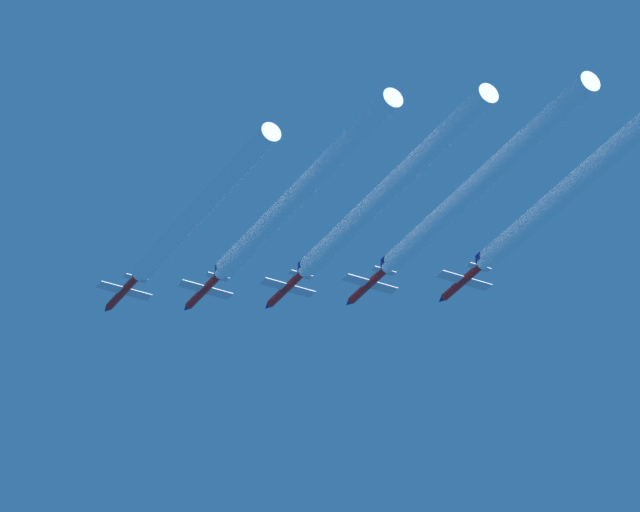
{
  "coord_description": "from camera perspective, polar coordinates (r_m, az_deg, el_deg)",
  "views": [
    {
      "loc": [
        -136.42,
        -259.97,
        2.83
      ],
      "look_at": [
        0.1,
        -9.9,
        179.27
      ],
      "focal_mm": 135.61,
      "sensor_mm": 36.0,
      "label": 1
    }
  ],
  "objects": [
    {
      "name": "smoke_trail_lead",
      "position": [
        329.43,
        -2.82,
        1.16
      ],
      "size": [
        2.92,
        41.1,
        2.92
      ],
      "color": "white"
    },
    {
      "name": "smoke_trail_fourth_echelon",
      "position": [
        317.71,
        3.85,
        1.79
      ],
      "size": [
        2.92,
        50.52,
        2.92
      ],
      "color": "white"
    },
    {
      "name": "smoke_trail_second_echelon",
      "position": [
        323.07,
        -0.44,
        1.54
      ],
      "size": [
        2.92,
        48.97,
        2.92
      ],
      "color": "white"
    },
    {
      "name": "jet_fifth_echelon",
      "position": [
        337.58,
        3.35,
        -0.63
      ],
      "size": [
        8.09,
        11.78,
        2.83
      ],
      "color": "red"
    },
    {
      "name": "smoke_trail_third_echelon",
      "position": [
        320.68,
        1.68,
        1.62
      ],
      "size": [
        2.92,
        49.13,
        2.92
      ],
      "color": "white"
    },
    {
      "name": "jet_lead",
      "position": [
        349.55,
        -4.7,
        -0.87
      ],
      "size": [
        8.09,
        11.78,
        2.83
      ],
      "color": "red"
    },
    {
      "name": "smoke_trail_fifth_echelon",
      "position": [
        316.58,
        6.19,
        1.84
      ],
      "size": [
        2.92,
        49.25,
        2.92
      ],
      "color": "white"
    },
    {
      "name": "jet_third_echelon",
      "position": [
        342.85,
        -0.83,
        -0.79
      ],
      "size": [
        8.09,
        11.78,
        2.83
      ],
      "color": "red"
    },
    {
      "name": "jet_fourth_echelon",
      "position": [
        339.81,
        1.12,
        -0.71
      ],
      "size": [
        8.09,
        11.78,
        2.83
      ],
      "color": "red"
    },
    {
      "name": "jet_second_echelon",
      "position": [
        345.7,
        -2.79,
        -0.84
      ],
      "size": [
        8.09,
        11.78,
        2.83
      ],
      "color": "red"
    }
  ]
}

